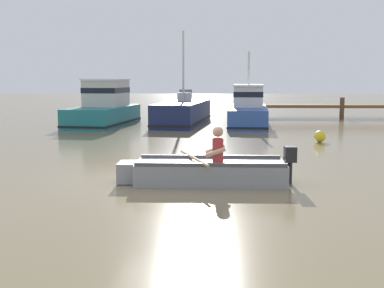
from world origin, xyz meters
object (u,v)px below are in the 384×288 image
Objects in this scene: rowboat_with_person at (207,171)px; moored_boat_teal at (104,108)px; mooring_buoy at (320,136)px; moored_boat_blue at (248,110)px; moored_boat_navy at (183,113)px.

moored_boat_teal reaches higher than rowboat_with_person.
mooring_buoy is (8.69, -5.93, -0.59)m from moored_boat_teal.
moored_boat_blue is (6.74, 0.29, -0.09)m from moored_boat_teal.
moored_boat_navy reaches higher than moored_boat_blue.
moored_boat_teal is 6.75m from moored_boat_blue.
rowboat_with_person is 0.69× the size of moored_boat_teal.
rowboat_with_person is at bearing -84.88° from moored_boat_navy.
moored_boat_blue reaches higher than rowboat_with_person.
moored_boat_blue is at bearing -6.28° from moored_boat_navy.
moored_boat_blue is (1.91, 12.88, 0.45)m from rowboat_with_person.
moored_boat_teal is 0.85× the size of moored_boat_navy.
moored_boat_navy is at bearing 95.12° from rowboat_with_person.
moored_boat_blue reaches higher than mooring_buoy.
moored_boat_teal is 10.54m from mooring_buoy.
moored_boat_navy reaches higher than rowboat_with_person.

